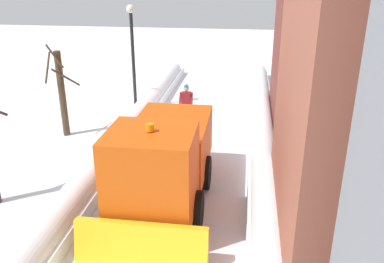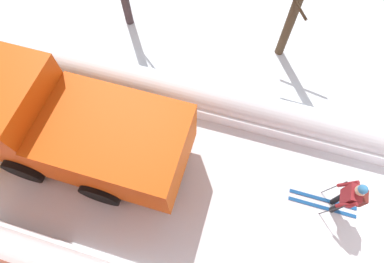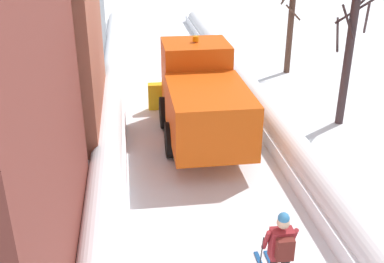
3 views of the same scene
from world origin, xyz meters
TOP-DOWN VIEW (x-y plane):
  - ground_plane at (0.00, 10.00)m, footprint 80.00×80.00m
  - snowbank_right at (2.75, 10.00)m, footprint 1.10×36.00m
  - plow_truck at (0.27, 8.37)m, footprint 3.20×5.98m
  - skier at (0.65, 1.32)m, footprint 0.62×1.80m
  - bare_tree_near at (5.50, 3.58)m, footprint 1.29×1.32m

SIDE VIEW (x-z plane):
  - ground_plane at x=0.00m, z-range 0.00..0.00m
  - snowbank_right at x=2.75m, z-range -0.09..0.82m
  - skier at x=0.65m, z-range 0.10..1.91m
  - plow_truck at x=0.27m, z-range -0.08..3.04m
  - bare_tree_near at x=5.50m, z-range -0.05..3.84m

